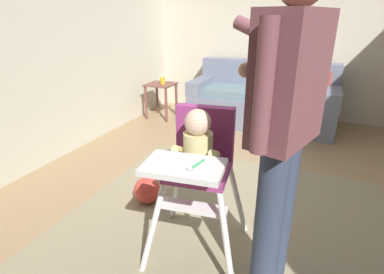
{
  "coord_description": "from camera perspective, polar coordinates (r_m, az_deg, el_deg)",
  "views": [
    {
      "loc": [
        0.37,
        -2.16,
        1.44
      ],
      "look_at": [
        -0.25,
        -0.69,
        0.81
      ],
      "focal_mm": 28.36,
      "sensor_mm": 36.0,
      "label": 1
    }
  ],
  "objects": [
    {
      "name": "couch",
      "position": [
        4.47,
        13.15,
        6.64
      ],
      "size": [
        1.98,
        0.86,
        0.86
      ],
      "rotation": [
        0.0,
        0.0,
        -1.57
      ],
      "color": "slate",
      "rests_on": "ground"
    },
    {
      "name": "adult_standing",
      "position": [
        1.45,
        16.63,
        0.58
      ],
      "size": [
        0.5,
        0.59,
        1.66
      ],
      "rotation": [
        0.0,
        0.0,
        2.84
      ],
      "color": "#333F58",
      "rests_on": "ground"
    },
    {
      "name": "ground",
      "position": [
        2.65,
        11.19,
        -13.14
      ],
      "size": [
        5.92,
        6.8,
        0.1
      ],
      "primitive_type": "cube",
      "color": "#987A56"
    },
    {
      "name": "toy_ball",
      "position": [
        2.57,
        -8.43,
        -9.86
      ],
      "size": [
        0.22,
        0.22,
        0.22
      ],
      "primitive_type": "sphere",
      "color": "#D13D33",
      "rests_on": "ground"
    },
    {
      "name": "wall_far",
      "position": [
        4.8,
        19.76,
        19.91
      ],
      "size": [
        5.12,
        0.06,
        2.79
      ],
      "primitive_type": "cube",
      "color": "beige",
      "rests_on": "ground"
    },
    {
      "name": "area_rug",
      "position": [
        2.28,
        5.0,
        -17.71
      ],
      "size": [
        2.32,
        2.49,
        0.01
      ],
      "primitive_type": "cube",
      "color": "gray",
      "rests_on": "ground"
    },
    {
      "name": "high_chair",
      "position": [
        1.79,
        1.28,
        -3.62
      ],
      "size": [
        0.67,
        0.78,
        0.98
      ],
      "rotation": [
        0.0,
        0.0,
        -1.45
      ],
      "color": "white",
      "rests_on": "ground"
    },
    {
      "name": "wall_left",
      "position": [
        3.55,
        -24.65,
        19.06
      ],
      "size": [
        0.06,
        5.8,
        2.79
      ],
      "primitive_type": "cube",
      "color": "beige",
      "rests_on": "ground"
    },
    {
      "name": "side_table",
      "position": [
        4.64,
        -5.84,
        8.26
      ],
      "size": [
        0.4,
        0.4,
        0.52
      ],
      "color": "brown",
      "rests_on": "ground"
    },
    {
      "name": "sippy_cup",
      "position": [
        4.58,
        -5.55,
        10.54
      ],
      "size": [
        0.07,
        0.07,
        0.1
      ],
      "primitive_type": "cylinder",
      "color": "gold",
      "rests_on": "side_table"
    }
  ]
}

